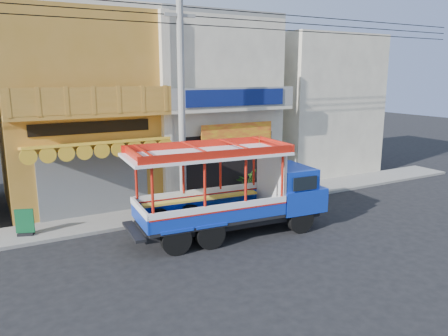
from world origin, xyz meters
The scene contains 12 objects.
ground centered at (0.00, 0.00, 0.00)m, with size 90.00×90.00×0.00m, color black.
sidewalk centered at (0.00, 4.00, 0.06)m, with size 30.00×2.00×0.12m, color slate.
shophouse_left centered at (-4.00, 7.96, 4.11)m, with size 6.00×7.50×8.24m.
shophouse_right centered at (2.00, 7.96, 4.11)m, with size 6.00×6.75×8.24m.
party_pilaster centered at (-1.00, 4.85, 4.00)m, with size 0.35×0.30×8.00m, color #BFB29C.
filler_building_right centered at (9.00, 8.00, 3.80)m, with size 6.00×6.00×7.60m, color #BFB29C.
utility_pole centered at (-0.85, 3.30, 5.03)m, with size 28.00×0.26×9.00m.
songthaew_truck centered at (0.13, 0.71, 1.56)m, with size 7.09×2.78×3.24m.
green_sign centered at (-6.69, 3.81, 0.51)m, with size 0.59×0.44×0.93m.
potted_plant_a centered at (2.62, 4.42, 0.69)m, with size 1.02×0.89×1.14m, color #2C5E1A.
potted_plant_b centered at (4.15, 4.26, 0.61)m, with size 0.53×0.43×0.97m, color #2C5E1A.
potted_plant_c centered at (4.78, 4.70, 0.55)m, with size 0.48×0.48×0.86m, color #2C5E1A.
Camera 1 is at (-7.65, -11.87, 5.54)m, focal length 35.00 mm.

